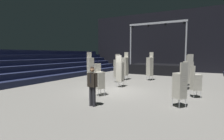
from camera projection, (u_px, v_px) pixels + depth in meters
ground_plane at (115, 92)px, 11.15m from camera, size 22.00×30.00×0.10m
arena_end_wall at (167, 41)px, 23.86m from camera, size 22.00×0.30×8.00m
bleacher_bank_left at (36, 65)px, 16.10m from camera, size 4.50×24.00×2.70m
stage_riser at (159, 68)px, 20.64m from camera, size 6.49×3.50×5.71m
man_with_tie at (92, 84)px, 7.77m from camera, size 0.57×0.27×1.77m
chair_stack_front_left at (196, 82)px, 9.32m from camera, size 0.61×0.61×1.71m
chair_stack_front_right at (188, 72)px, 11.48m from camera, size 0.62×0.62×2.31m
chair_stack_mid_left at (150, 66)px, 15.49m from camera, size 0.58×0.58×2.48m
chair_stack_mid_right at (120, 71)px, 12.31m from camera, size 0.46×0.46×2.22m
chair_stack_mid_centre at (117, 68)px, 14.55m from camera, size 0.62×0.62×2.31m
chair_stack_rear_left at (99, 80)px, 9.76m from camera, size 0.58×0.58×1.79m
chair_stack_rear_right at (90, 67)px, 14.54m from camera, size 0.59×0.59×2.48m
chair_stack_rear_centre at (125, 66)px, 15.75m from camera, size 0.51×0.51×2.48m
chair_stack_aisle_left at (189, 70)px, 12.92m from camera, size 0.56×0.56×2.22m
chair_stack_aisle_right at (180, 85)px, 7.61m from camera, size 0.61×0.61×1.96m
equipment_road_case at (95, 82)px, 12.75m from camera, size 1.07×0.92×0.58m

